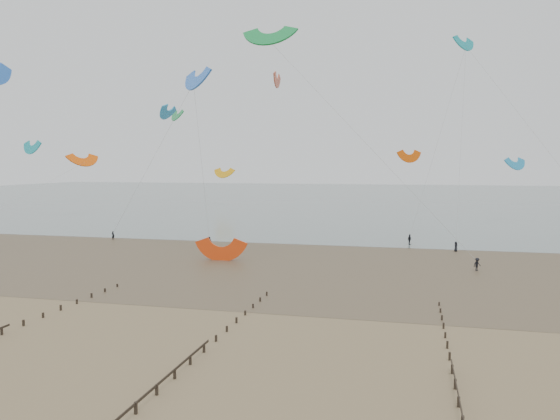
% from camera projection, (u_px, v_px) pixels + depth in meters
% --- Properties ---
extents(ground, '(500.00, 500.00, 0.00)m').
position_uv_depth(ground, '(189.00, 325.00, 48.48)').
color(ground, brown).
rests_on(ground, ground).
extents(sea_and_shore, '(500.00, 665.00, 0.03)m').
position_uv_depth(sea_and_shore, '(253.00, 258.00, 82.76)').
color(sea_and_shore, '#475654').
rests_on(sea_and_shore, ground).
extents(kitesurfer_lead, '(0.66, 0.49, 1.66)m').
position_uv_depth(kitesurfer_lead, '(113.00, 236.00, 102.91)').
color(kitesurfer_lead, black).
rests_on(kitesurfer_lead, ground).
extents(kitesurfers, '(165.91, 31.77, 1.88)m').
position_uv_depth(kitesurfers, '(448.00, 246.00, 89.39)').
color(kitesurfers, black).
rests_on(kitesurfers, ground).
extents(grounded_kite, '(6.76, 5.33, 3.65)m').
position_uv_depth(grounded_kite, '(221.00, 260.00, 80.92)').
color(grounded_kite, '#FF4310').
rests_on(grounded_kite, ground).
extents(kites_airborne, '(245.60, 118.79, 35.94)m').
position_uv_depth(kites_airborne, '(276.00, 128.00, 137.61)').
color(kites_airborne, '#F74BB1').
rests_on(kites_airborne, ground).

